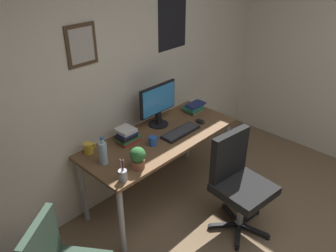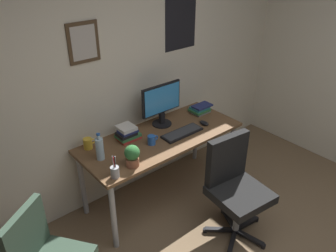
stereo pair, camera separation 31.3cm
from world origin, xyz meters
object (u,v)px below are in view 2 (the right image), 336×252
object	(u,v)px
keyboard	(182,133)
pen_cup	(115,171)
coffee_mug_near	(152,140)
potted_plant	(132,155)
monitor	(161,103)
coffee_mug_far	(88,143)
book_stack_left	(127,133)
computer_mouse	(204,123)
water_bottle	(100,149)
book_stack_right	(200,109)
office_chair	(234,184)

from	to	relation	value
keyboard	pen_cup	distance (m)	0.89
coffee_mug_near	potted_plant	size ratio (longest dim) A/B	0.57
monitor	potted_plant	xyz separation A→B (m)	(-0.64, -0.41, -0.13)
keyboard	coffee_mug_far	xyz separation A→B (m)	(-0.83, 0.36, 0.04)
pen_cup	book_stack_left	size ratio (longest dim) A/B	0.92
monitor	computer_mouse	bearing A→B (deg)	-41.12
keyboard	water_bottle	world-z (taller)	water_bottle
coffee_mug_near	book_stack_right	distance (m)	0.82
book_stack_right	computer_mouse	bearing A→B (deg)	-126.06
monitor	coffee_mug_near	xyz separation A→B (m)	(-0.31, -0.24, -0.20)
potted_plant	coffee_mug_near	bearing A→B (deg)	26.90
monitor	water_bottle	size ratio (longest dim) A/B	1.82
computer_mouse	coffee_mug_far	distance (m)	1.18
monitor	coffee_mug_far	xyz separation A→B (m)	(-0.80, 0.07, -0.19)
computer_mouse	book_stack_right	distance (m)	0.27
monitor	water_bottle	bearing A→B (deg)	-169.42
water_bottle	book_stack_left	distance (m)	0.39
computer_mouse	pen_cup	size ratio (longest dim) A/B	0.55
computer_mouse	water_bottle	world-z (taller)	water_bottle
coffee_mug_near	water_bottle	bearing A→B (deg)	169.57
keyboard	water_bottle	distance (m)	0.84
book_stack_right	monitor	bearing A→B (deg)	172.18
potted_plant	coffee_mug_far	bearing A→B (deg)	107.61
monitor	computer_mouse	xyz separation A→B (m)	(0.33, -0.29, -0.22)
coffee_mug_near	book_stack_left	distance (m)	0.25
office_chair	keyboard	distance (m)	0.71
keyboard	coffee_mug_near	xyz separation A→B (m)	(-0.34, 0.04, 0.03)
computer_mouse	coffee_mug_near	world-z (taller)	coffee_mug_near
potted_plant	book_stack_left	size ratio (longest dim) A/B	0.90
office_chair	pen_cup	bearing A→B (deg)	149.77
computer_mouse	coffee_mug_near	bearing A→B (deg)	175.71
pen_cup	book_stack_left	world-z (taller)	pen_cup
keyboard	book_stack_right	bearing A→B (deg)	25.05
office_chair	coffee_mug_far	bearing A→B (deg)	128.99
pen_cup	coffee_mug_near	bearing A→B (deg)	21.47
monitor	keyboard	xyz separation A→B (m)	(0.03, -0.28, -0.23)
office_chair	book_stack_left	size ratio (longest dim) A/B	4.37
water_bottle	coffee_mug_near	size ratio (longest dim) A/B	2.25
monitor	coffee_mug_near	world-z (taller)	monitor
monitor	water_bottle	xyz separation A→B (m)	(-0.80, -0.15, -0.13)
book_stack_left	book_stack_right	world-z (taller)	book_stack_left
water_bottle	book_stack_right	distance (m)	1.29
office_chair	coffee_mug_near	world-z (taller)	office_chair
coffee_mug_near	office_chair	bearing A→B (deg)	-64.05
computer_mouse	coffee_mug_far	world-z (taller)	coffee_mug_far
computer_mouse	potted_plant	bearing A→B (deg)	-172.91
coffee_mug_near	potted_plant	bearing A→B (deg)	-153.10
coffee_mug_near	pen_cup	xyz separation A→B (m)	(-0.53, -0.21, 0.01)
office_chair	computer_mouse	distance (m)	0.77
monitor	book_stack_left	bearing A→B (deg)	-176.51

